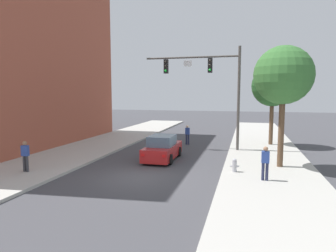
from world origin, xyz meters
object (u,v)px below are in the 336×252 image
car_lead_red (162,149)px  pedestrian_crossing_road (187,134)px  fire_hydrant (234,165)px  traffic_signal_mast (211,79)px  pedestrian_sidewalk_left_walker (25,155)px  street_tree_second (273,86)px  street_tree_nearest (283,76)px  pedestrian_sidewalk_right_walker (265,162)px

car_lead_red → pedestrian_crossing_road: 6.20m
fire_hydrant → car_lead_red: bearing=151.7°
traffic_signal_mast → pedestrian_sidewalk_left_walker: 13.33m
pedestrian_sidewalk_left_walker → street_tree_second: street_tree_second is taller
car_lead_red → street_tree_second: street_tree_second is taller
pedestrian_sidewalk_left_walker → fire_hydrant: bearing=14.5°
street_tree_nearest → pedestrian_sidewalk_right_walker: bearing=-107.6°
car_lead_red → pedestrian_sidewalk_right_walker: 7.21m
street_tree_second → fire_hydrant: bearing=-104.6°
street_tree_nearest → pedestrian_crossing_road: bearing=134.3°
traffic_signal_mast → pedestrian_sidewalk_right_walker: traffic_signal_mast is taller
pedestrian_sidewalk_left_walker → fire_hydrant: (10.72, 2.77, -0.56)m
pedestrian_crossing_road → pedestrian_sidewalk_right_walker: size_ratio=1.00×
pedestrian_sidewalk_right_walker → fire_hydrant: 2.00m
car_lead_red → street_tree_second: bearing=44.7°
pedestrian_sidewalk_left_walker → street_tree_second: (13.22, 12.40, 3.80)m
fire_hydrant → traffic_signal_mast: bearing=107.8°
car_lead_red → traffic_signal_mast: bearing=56.0°
traffic_signal_mast → pedestrian_crossing_road: traffic_signal_mast is taller
pedestrian_sidewalk_left_walker → street_tree_nearest: 14.58m
fire_hydrant → pedestrian_sidewalk_right_walker: bearing=-40.2°
pedestrian_sidewalk_right_walker → street_tree_second: (1.03, 10.87, 3.80)m
traffic_signal_mast → street_tree_second: size_ratio=1.17×
car_lead_red → street_tree_nearest: street_tree_nearest is taller
street_tree_second → street_tree_nearest: bearing=-90.4°
car_lead_red → pedestrian_sidewalk_right_walker: size_ratio=2.59×
traffic_signal_mast → fire_hydrant: bearing=-72.2°
car_lead_red → fire_hydrant: 5.31m
pedestrian_sidewalk_right_walker → pedestrian_crossing_road: bearing=119.8°
traffic_signal_mast → pedestrian_sidewalk_left_walker: bearing=-133.4°
pedestrian_crossing_road → car_lead_red: bearing=-94.1°
pedestrian_crossing_road → fire_hydrant: size_ratio=2.28×
traffic_signal_mast → pedestrian_crossing_road: bearing=133.3°
pedestrian_sidewalk_right_walker → street_tree_nearest: 5.30m
pedestrian_crossing_road → fire_hydrant: bearing=-64.1°
pedestrian_sidewalk_left_walker → pedestrian_crossing_road: (6.49, 11.47, -0.15)m
car_lead_red → street_tree_second: 10.91m
traffic_signal_mast → car_lead_red: size_ratio=1.76×
car_lead_red → pedestrian_crossing_road: pedestrian_crossing_road is taller
pedestrian_sidewalk_left_walker → street_tree_second: bearing=43.2°
street_tree_nearest → fire_hydrant: bearing=-142.9°
pedestrian_sidewalk_left_walker → car_lead_red: bearing=41.2°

